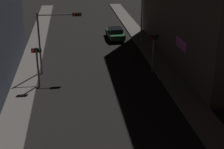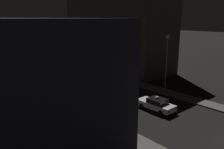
{
  "view_description": "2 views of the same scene",
  "coord_description": "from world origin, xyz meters",
  "px_view_note": "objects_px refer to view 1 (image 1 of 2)",
  "views": [
    {
      "loc": [
        -2.3,
        -2.0,
        11.43
      ],
      "look_at": [
        0.66,
        21.15,
        2.05
      ],
      "focal_mm": 53.24,
      "sensor_mm": 36.0,
      "label": 1
    },
    {
      "loc": [
        -19.21,
        -5.03,
        10.2
      ],
      "look_at": [
        1.07,
        18.74,
        2.44
      ],
      "focal_mm": 36.82,
      "sensor_mm": 36.0,
      "label": 2
    }
  ],
  "objects_px": {
    "traffic_light_left_kerb": "(37,59)",
    "traffic_light_right_kerb": "(154,46)",
    "far_car": "(115,33)",
    "traffic_light_overhead": "(55,30)",
    "street_lamp_far_block": "(142,4)"
  },
  "relations": [
    {
      "from": "traffic_light_left_kerb",
      "to": "street_lamp_far_block",
      "type": "height_order",
      "value": "street_lamp_far_block"
    },
    {
      "from": "traffic_light_overhead",
      "to": "traffic_light_left_kerb",
      "type": "distance_m",
      "value": 3.74
    },
    {
      "from": "traffic_light_overhead",
      "to": "street_lamp_far_block",
      "type": "xyz_separation_m",
      "value": [
        9.63,
        7.98,
        0.72
      ]
    },
    {
      "from": "traffic_light_right_kerb",
      "to": "street_lamp_far_block",
      "type": "bearing_deg",
      "value": 85.03
    },
    {
      "from": "traffic_light_overhead",
      "to": "traffic_light_left_kerb",
      "type": "relative_size",
      "value": 1.64
    },
    {
      "from": "far_car",
      "to": "traffic_light_right_kerb",
      "type": "distance_m",
      "value": 12.16
    },
    {
      "from": "traffic_light_left_kerb",
      "to": "street_lamp_far_block",
      "type": "relative_size",
      "value": 0.44
    },
    {
      "from": "traffic_light_left_kerb",
      "to": "traffic_light_right_kerb",
      "type": "xyz_separation_m",
      "value": [
        10.26,
        2.05,
        0.09
      ]
    },
    {
      "from": "far_car",
      "to": "traffic_light_overhead",
      "type": "distance_m",
      "value": 13.29
    },
    {
      "from": "traffic_light_left_kerb",
      "to": "street_lamp_far_block",
      "type": "bearing_deg",
      "value": 45.05
    },
    {
      "from": "traffic_light_overhead",
      "to": "traffic_light_right_kerb",
      "type": "height_order",
      "value": "traffic_light_overhead"
    },
    {
      "from": "traffic_light_right_kerb",
      "to": "street_lamp_far_block",
      "type": "xyz_separation_m",
      "value": [
        0.78,
        9.01,
        2.19
      ]
    },
    {
      "from": "far_car",
      "to": "street_lamp_far_block",
      "type": "bearing_deg",
      "value": -46.62
    },
    {
      "from": "far_car",
      "to": "traffic_light_overhead",
      "type": "bearing_deg",
      "value": -122.67
    },
    {
      "from": "traffic_light_left_kerb",
      "to": "traffic_light_right_kerb",
      "type": "distance_m",
      "value": 10.46
    }
  ]
}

